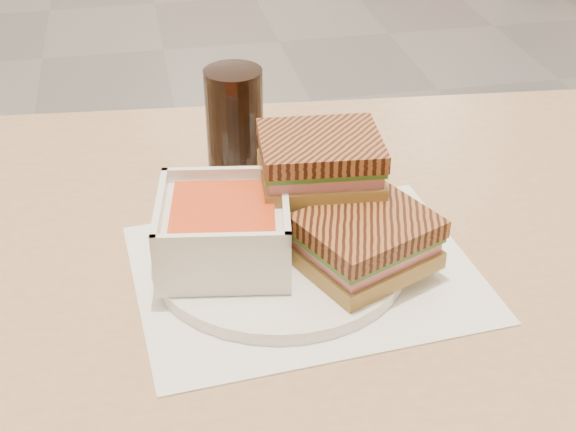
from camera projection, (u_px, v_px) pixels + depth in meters
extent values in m
cube|color=tan|center=(281.00, 247.00, 0.91)|extent=(1.26, 0.81, 0.03)
cylinder|color=tan|center=(575.00, 304.00, 1.41)|extent=(0.06, 0.06, 0.72)
cube|color=white|center=(306.00, 273.00, 0.84)|extent=(0.37, 0.30, 0.00)
cylinder|color=white|center=(279.00, 255.00, 0.85)|extent=(0.27, 0.27, 0.01)
cube|color=white|center=(224.00, 235.00, 0.82)|extent=(0.15, 0.15, 0.06)
cube|color=#D94F1C|center=(223.00, 209.00, 0.80)|extent=(0.12, 0.12, 0.01)
cube|color=white|center=(285.00, 204.00, 0.80)|extent=(0.03, 0.13, 0.02)
cube|color=white|center=(160.00, 207.00, 0.80)|extent=(0.03, 0.13, 0.02)
cube|color=white|center=(224.00, 174.00, 0.85)|extent=(0.13, 0.03, 0.02)
cube|color=white|center=(221.00, 241.00, 0.75)|extent=(0.13, 0.03, 0.02)
cube|color=#B28D44|center=(366.00, 257.00, 0.82)|extent=(0.16, 0.15, 0.02)
cube|color=tan|center=(366.00, 244.00, 0.81)|extent=(0.15, 0.14, 0.01)
cube|color=#386B23|center=(367.00, 237.00, 0.80)|extent=(0.15, 0.14, 0.01)
cube|color=brown|center=(368.00, 226.00, 0.80)|extent=(0.16, 0.15, 0.02)
cube|color=#B28D44|center=(320.00, 177.00, 0.86)|extent=(0.13, 0.12, 0.02)
cube|color=tan|center=(320.00, 164.00, 0.85)|extent=(0.13, 0.11, 0.01)
cube|color=#386B23|center=(320.00, 156.00, 0.84)|extent=(0.13, 0.11, 0.01)
cube|color=brown|center=(320.00, 145.00, 0.84)|extent=(0.13, 0.12, 0.02)
cylinder|color=black|center=(235.00, 128.00, 0.96)|extent=(0.07, 0.07, 0.15)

